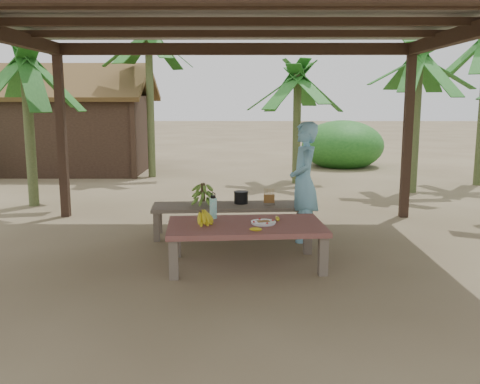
{
  "coord_description": "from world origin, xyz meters",
  "views": [
    {
      "loc": [
        0.14,
        -6.36,
        1.94
      ],
      "look_at": [
        0.1,
        0.1,
        0.8
      ],
      "focal_mm": 40.0,
      "sensor_mm": 36.0,
      "label": 1
    }
  ],
  "objects_px": {
    "plate": "(263,223)",
    "woman": "(304,182)",
    "ripe_banana_bunch": "(200,217)",
    "bench": "(231,209)",
    "work_table": "(246,229)",
    "cooking_pot": "(241,198)",
    "water_flask": "(213,207)"
  },
  "relations": [
    {
      "from": "work_table",
      "to": "water_flask",
      "type": "relative_size",
      "value": 5.84
    },
    {
      "from": "plate",
      "to": "woman",
      "type": "bearing_deg",
      "value": 62.67
    },
    {
      "from": "bench",
      "to": "water_flask",
      "type": "distance_m",
      "value": 1.12
    },
    {
      "from": "plate",
      "to": "woman",
      "type": "height_order",
      "value": "woman"
    },
    {
      "from": "water_flask",
      "to": "bench",
      "type": "bearing_deg",
      "value": 80.22
    },
    {
      "from": "cooking_pot",
      "to": "woman",
      "type": "bearing_deg",
      "value": -22.04
    },
    {
      "from": "work_table",
      "to": "water_flask",
      "type": "xyz_separation_m",
      "value": [
        -0.39,
        0.29,
        0.2
      ]
    },
    {
      "from": "bench",
      "to": "water_flask",
      "type": "bearing_deg",
      "value": -103.96
    },
    {
      "from": "work_table",
      "to": "plate",
      "type": "relative_size",
      "value": 6.52
    },
    {
      "from": "water_flask",
      "to": "woman",
      "type": "height_order",
      "value": "woman"
    },
    {
      "from": "work_table",
      "to": "woman",
      "type": "distance_m",
      "value": 1.44
    },
    {
      "from": "ripe_banana_bunch",
      "to": "water_flask",
      "type": "xyz_separation_m",
      "value": [
        0.13,
        0.3,
        0.05
      ]
    },
    {
      "from": "ripe_banana_bunch",
      "to": "water_flask",
      "type": "relative_size",
      "value": 0.89
    },
    {
      "from": "woman",
      "to": "work_table",
      "type": "bearing_deg",
      "value": -36.4
    },
    {
      "from": "woman",
      "to": "plate",
      "type": "bearing_deg",
      "value": -28.75
    },
    {
      "from": "plate",
      "to": "water_flask",
      "type": "height_order",
      "value": "water_flask"
    },
    {
      "from": "work_table",
      "to": "woman",
      "type": "bearing_deg",
      "value": 50.2
    },
    {
      "from": "ripe_banana_bunch",
      "to": "cooking_pot",
      "type": "relative_size",
      "value": 1.46
    },
    {
      "from": "plate",
      "to": "cooking_pot",
      "type": "xyz_separation_m",
      "value": [
        -0.26,
        1.49,
        0.02
      ]
    },
    {
      "from": "ripe_banana_bunch",
      "to": "bench",
      "type": "bearing_deg",
      "value": 76.96
    },
    {
      "from": "water_flask",
      "to": "cooking_pot",
      "type": "height_order",
      "value": "water_flask"
    },
    {
      "from": "water_flask",
      "to": "woman",
      "type": "relative_size",
      "value": 0.2
    },
    {
      "from": "work_table",
      "to": "woman",
      "type": "height_order",
      "value": "woman"
    },
    {
      "from": "cooking_pot",
      "to": "woman",
      "type": "xyz_separation_m",
      "value": [
        0.85,
        -0.35,
        0.28
      ]
    },
    {
      "from": "bench",
      "to": "cooking_pot",
      "type": "height_order",
      "value": "cooking_pot"
    },
    {
      "from": "water_flask",
      "to": "work_table",
      "type": "bearing_deg",
      "value": -36.59
    },
    {
      "from": "woman",
      "to": "water_flask",
      "type": "bearing_deg",
      "value": -56.0
    },
    {
      "from": "bench",
      "to": "water_flask",
      "type": "xyz_separation_m",
      "value": [
        -0.19,
        -1.08,
        0.24
      ]
    },
    {
      "from": "cooking_pot",
      "to": "bench",
      "type": "bearing_deg",
      "value": -143.46
    },
    {
      "from": "ripe_banana_bunch",
      "to": "water_flask",
      "type": "distance_m",
      "value": 0.34
    },
    {
      "from": "cooking_pot",
      "to": "work_table",
      "type": "bearing_deg",
      "value": -87.66
    },
    {
      "from": "bench",
      "to": "ripe_banana_bunch",
      "type": "distance_m",
      "value": 1.44
    }
  ]
}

